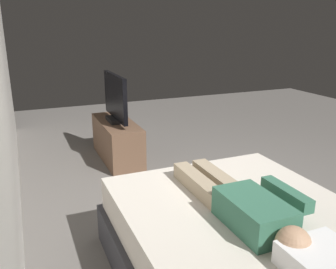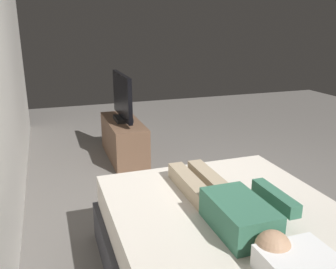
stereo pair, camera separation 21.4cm
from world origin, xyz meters
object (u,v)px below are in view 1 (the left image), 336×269
Objects in this scene: tv_stand at (117,140)px; tv at (115,99)px; person at (243,204)px; bed at (248,255)px; remote at (279,193)px.

tv_stand is 1.25× the size of tv.
tv is (0.00, 0.00, 0.53)m from tv_stand.
bed is at bearing -120.70° from person.
bed is 1.76× the size of tv_stand.
bed reaches higher than tv_stand.
person is 1.43× the size of tv.
bed is 0.49m from remote.
tv_stand is (2.47, 0.50, -0.30)m from remote.
remote is at bearing -69.53° from person.
person reaches higher than bed.
person is at bearing 110.47° from remote.
person is at bearing 59.30° from bed.
bed is 1.53× the size of person.
tv is at bearing 3.13° from bed.
tv reaches higher than bed.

